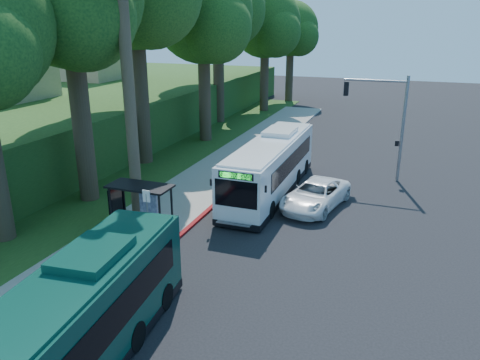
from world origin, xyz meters
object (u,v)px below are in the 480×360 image
at_px(white_bus, 271,165).
at_px(pickup, 316,195).
at_px(bus_shelter, 138,198).
at_px(teal_bus, 62,337).

relative_size(white_bus, pickup, 2.20).
xyz_separation_m(bus_shelter, pickup, (7.81, 6.27, -1.04)).
distance_m(bus_shelter, white_bus, 9.12).
height_order(teal_bus, pickup, teal_bus).
bearing_deg(pickup, teal_bus, -91.69).
bearing_deg(white_bus, bus_shelter, -120.65).
height_order(bus_shelter, white_bus, white_bus).
relative_size(teal_bus, pickup, 2.20).
bearing_deg(bus_shelter, white_bus, 59.31).
relative_size(bus_shelter, pickup, 0.58).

